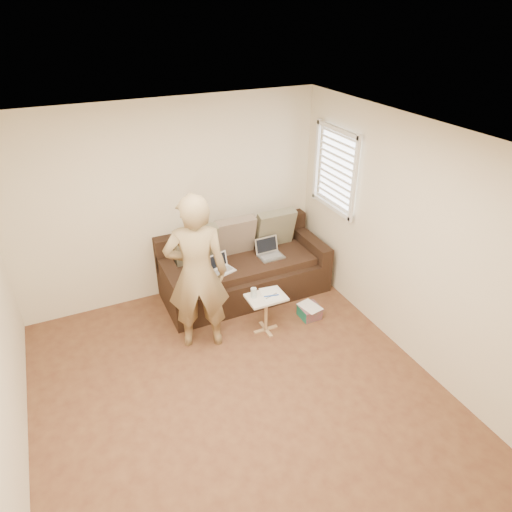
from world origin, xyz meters
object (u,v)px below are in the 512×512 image
sofa (245,266)px  side_table (266,313)px  drinking_glass (254,293)px  striped_box (310,312)px  laptop_silver (271,257)px  person (197,274)px  laptop_white (223,272)px

sofa → side_table: 0.88m
drinking_glass → striped_box: size_ratio=0.46×
side_table → laptop_silver: bearing=59.6°
laptop_silver → person: size_ratio=0.18×
side_table → striped_box: side_table is taller
drinking_glass → sofa: bearing=73.5°
drinking_glass → striped_box: 0.90m
sofa → person: person is taller
sofa → drinking_glass: sofa is taller
laptop_silver → side_table: laptop_silver is taller
sofa → drinking_glass: (-0.24, -0.81, 0.14)m
side_table → drinking_glass: (-0.14, 0.05, 0.31)m
laptop_silver → drinking_glass: bearing=-131.1°
laptop_silver → striped_box: 0.91m
laptop_silver → person: (-1.24, -0.65, 0.43)m
sofa → laptop_white: (-0.37, -0.15, 0.10)m
person → laptop_silver: bearing=-134.9°
laptop_white → drinking_glass: 0.67m
sofa → laptop_white: bearing=-157.9°
laptop_silver → side_table: 0.94m
side_table → striped_box: bearing=0.1°
sofa → laptop_white: sofa is taller
laptop_white → drinking_glass: size_ratio=2.44×
striped_box → laptop_silver: bearing=102.1°
person → side_table: 1.06m
laptop_silver → striped_box: (0.17, -0.78, -0.44)m
side_table → striped_box: 0.65m
person → sofa: bearing=-123.0°
laptop_white → side_table: bearing=-85.7°
person → drinking_glass: size_ratio=15.81×
laptop_silver → sofa: bearing=165.7°
person → side_table: person is taller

